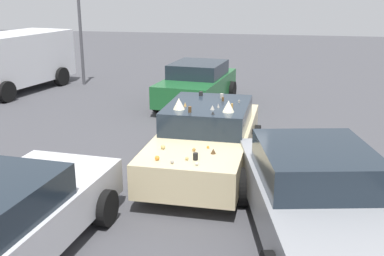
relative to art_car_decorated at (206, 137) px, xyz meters
name	(u,v)px	position (x,y,z in m)	size (l,w,h in m)	color
ground_plane	(206,169)	(-0.05, 0.00, -0.70)	(60.00, 60.00, 0.00)	#47474C
art_car_decorated	(206,137)	(0.00, 0.00, 0.00)	(4.66, 2.14, 1.61)	beige
parked_van_near_right	(11,59)	(6.27, 8.34, 0.49)	(5.29, 2.96, 2.11)	silver
parked_sedan_far_right	(197,84)	(5.50, 1.22, 0.01)	(4.09, 2.32, 1.39)	#1E602D
parked_sedan_row_back_far	(2,219)	(-4.03, 2.18, -0.03)	(4.20, 2.21, 1.33)	silver
parked_sedan_behind_left	(316,198)	(-2.65, -2.08, 0.04)	(4.65, 2.69, 1.48)	gray
lot_lamp_post	(80,23)	(7.92, 6.29, 1.71)	(0.28, 0.28, 3.93)	#4C4C51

